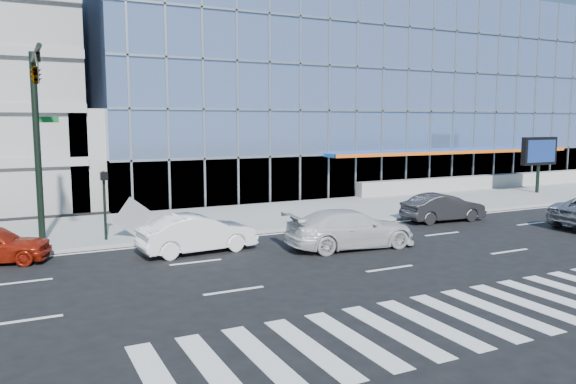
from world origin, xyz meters
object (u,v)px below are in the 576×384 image
white_suv (351,229)px  dark_sedan (443,208)px  ped_signal_post (104,195)px  tilted_panel (133,217)px  white_sedan (198,233)px  marquee_sign (539,152)px  traffic_signal (36,99)px

white_suv → dark_sedan: bearing=-63.2°
ped_signal_post → dark_sedan: size_ratio=0.67×
white_suv → tilted_panel: 9.61m
dark_sedan → white_sedan: bearing=98.3°
tilted_panel → marquee_sign: bearing=-3.2°
ped_signal_post → marquee_sign: size_ratio=0.75×
traffic_signal → dark_sedan: traffic_signal is taller
marquee_sign → white_suv: marquee_sign is taller
traffic_signal → white_suv: traffic_signal is taller
traffic_signal → white_suv: size_ratio=1.44×
traffic_signal → dark_sedan: bearing=-5.9°
ped_signal_post → marquee_sign: bearing=5.7°
white_sedan → dark_sedan: 13.82m
white_suv → white_sedan: white_suv is taller
white_suv → white_sedan: 6.34m
ped_signal_post → tilted_panel: (1.19, 0.06, -1.08)m
white_sedan → white_suv: bearing=-113.7°
white_sedan → traffic_signal: bearing=56.8°
white_suv → ped_signal_post: bearing=64.2°
traffic_signal → tilted_panel: 6.31m
marquee_sign → tilted_panel: (-29.31, -2.99, -2.00)m
traffic_signal → tilted_panel: bearing=6.7°
white_suv → traffic_signal: bearing=71.5°
traffic_signal → marquee_sign: size_ratio=2.00×
marquee_sign → dark_sedan: bearing=-158.4°
traffic_signal → dark_sedan: 20.19m
marquee_sign → white_suv: (-21.43, -8.49, -2.26)m
traffic_signal → ped_signal_post: 4.75m
ped_signal_post → white_suv: (9.07, -5.44, -1.34)m
ped_signal_post → white_suv: ped_signal_post is taller
marquee_sign → white_sedan: bearing=-166.8°
traffic_signal → white_suv: 13.72m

